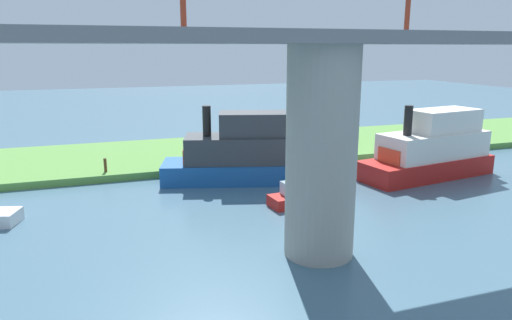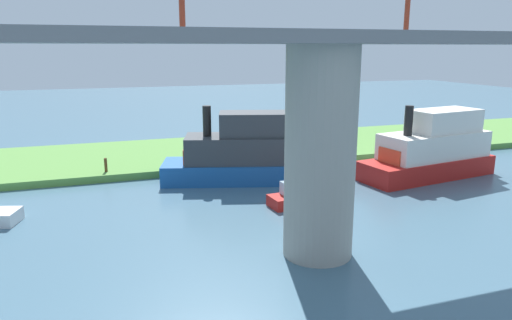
{
  "view_description": "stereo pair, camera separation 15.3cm",
  "coord_description": "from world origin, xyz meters",
  "px_view_note": "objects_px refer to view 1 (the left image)",
  "views": [
    {
      "loc": [
        9.61,
        32.12,
        8.81
      ],
      "look_at": [
        0.23,
        5.0,
        2.0
      ],
      "focal_mm": 33.33,
      "sensor_mm": 36.0,
      "label": 1
    },
    {
      "loc": [
        9.47,
        32.17,
        8.81
      ],
      "look_at": [
        0.23,
        5.0,
        2.0
      ],
      "focal_mm": 33.33,
      "sensor_mm": 36.0,
      "label": 2
    }
  ],
  "objects_px": {
    "motorboat_red": "(431,150)",
    "bridge_pylon": "(321,154)",
    "mooring_post": "(105,165)",
    "skiff_small": "(302,196)",
    "person_on_bank": "(244,152)",
    "motorboat_white": "(243,153)"
  },
  "relations": [
    {
      "from": "person_on_bank",
      "to": "motorboat_white",
      "type": "xyz_separation_m",
      "value": [
        1.18,
        3.42,
        0.69
      ]
    },
    {
      "from": "skiff_small",
      "to": "person_on_bank",
      "type": "bearing_deg",
      "value": -86.74
    },
    {
      "from": "motorboat_red",
      "to": "bridge_pylon",
      "type": "bearing_deg",
      "value": 34.79
    },
    {
      "from": "person_on_bank",
      "to": "skiff_small",
      "type": "distance_m",
      "value": 9.36
    },
    {
      "from": "person_on_bank",
      "to": "skiff_small",
      "type": "bearing_deg",
      "value": 93.26
    },
    {
      "from": "motorboat_red",
      "to": "skiff_small",
      "type": "xyz_separation_m",
      "value": [
        11.04,
        2.77,
        -1.39
      ]
    },
    {
      "from": "person_on_bank",
      "to": "motorboat_red",
      "type": "height_order",
      "value": "motorboat_red"
    },
    {
      "from": "skiff_small",
      "to": "motorboat_white",
      "type": "bearing_deg",
      "value": -73.77
    },
    {
      "from": "person_on_bank",
      "to": "motorboat_white",
      "type": "height_order",
      "value": "motorboat_white"
    },
    {
      "from": "bridge_pylon",
      "to": "mooring_post",
      "type": "bearing_deg",
      "value": -62.05
    },
    {
      "from": "bridge_pylon",
      "to": "person_on_bank",
      "type": "relative_size",
      "value": 6.44
    },
    {
      "from": "skiff_small",
      "to": "mooring_post",
      "type": "bearing_deg",
      "value": -41.86
    },
    {
      "from": "bridge_pylon",
      "to": "motorboat_red",
      "type": "distance_m",
      "value": 16.23
    },
    {
      "from": "mooring_post",
      "to": "motorboat_red",
      "type": "xyz_separation_m",
      "value": [
        -21.52,
        6.61,
        0.91
      ]
    },
    {
      "from": "mooring_post",
      "to": "motorboat_red",
      "type": "distance_m",
      "value": 22.53
    },
    {
      "from": "person_on_bank",
      "to": "motorboat_red",
      "type": "distance_m",
      "value": 13.31
    },
    {
      "from": "motorboat_white",
      "to": "skiff_small",
      "type": "height_order",
      "value": "motorboat_white"
    },
    {
      "from": "motorboat_white",
      "to": "person_on_bank",
      "type": "bearing_deg",
      "value": -109.08
    },
    {
      "from": "bridge_pylon",
      "to": "skiff_small",
      "type": "distance_m",
      "value": 7.8
    },
    {
      "from": "motorboat_red",
      "to": "skiff_small",
      "type": "relative_size",
      "value": 2.43
    },
    {
      "from": "person_on_bank",
      "to": "motorboat_red",
      "type": "xyz_separation_m",
      "value": [
        -11.57,
        6.54,
        0.68
      ]
    },
    {
      "from": "bridge_pylon",
      "to": "person_on_bank",
      "type": "distance_m",
      "value": 16.1
    }
  ]
}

